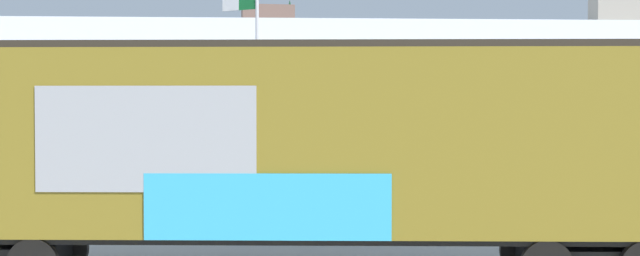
{
  "coord_description": "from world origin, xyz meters",
  "views": [
    {
      "loc": [
        0.65,
        -12.78,
        3.1
      ],
      "look_at": [
        1.37,
        2.95,
        2.76
      ],
      "focal_mm": 39.24,
      "sensor_mm": 36.0,
      "label": 1
    }
  ],
  "objects_px": {
    "flagpole": "(251,60)",
    "freight_car": "(290,145)",
    "parked_car_black": "(301,193)",
    "parked_car_silver": "(476,194)",
    "parked_car_white": "(103,194)"
  },
  "relations": [
    {
      "from": "parked_car_black",
      "to": "freight_car",
      "type": "bearing_deg",
      "value": -92.82
    },
    {
      "from": "flagpole",
      "to": "parked_car_white",
      "type": "distance_m",
      "value": 8.01
    },
    {
      "from": "parked_car_white",
      "to": "parked_car_black",
      "type": "height_order",
      "value": "parked_car_black"
    },
    {
      "from": "flagpole",
      "to": "parked_car_silver",
      "type": "xyz_separation_m",
      "value": [
        6.6,
        -6.18,
        -4.17
      ]
    },
    {
      "from": "flagpole",
      "to": "parked_car_black",
      "type": "distance_m",
      "value": 7.51
    },
    {
      "from": "parked_car_black",
      "to": "parked_car_silver",
      "type": "distance_m",
      "value": 4.88
    },
    {
      "from": "freight_car",
      "to": "flagpole",
      "type": "distance_m",
      "value": 12.93
    },
    {
      "from": "freight_car",
      "to": "flagpole",
      "type": "relative_size",
      "value": 2.13
    },
    {
      "from": "flagpole",
      "to": "freight_car",
      "type": "bearing_deg",
      "value": -83.68
    },
    {
      "from": "freight_car",
      "to": "flagpole",
      "type": "height_order",
      "value": "flagpole"
    },
    {
      "from": "freight_car",
      "to": "parked_car_silver",
      "type": "height_order",
      "value": "freight_car"
    },
    {
      "from": "parked_car_white",
      "to": "parked_car_silver",
      "type": "distance_m",
      "value": 10.45
    },
    {
      "from": "parked_car_black",
      "to": "parked_car_silver",
      "type": "relative_size",
      "value": 0.92
    },
    {
      "from": "parked_car_white",
      "to": "parked_car_silver",
      "type": "relative_size",
      "value": 1.02
    },
    {
      "from": "parked_car_silver",
      "to": "parked_car_white",
      "type": "bearing_deg",
      "value": 177.09
    }
  ]
}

